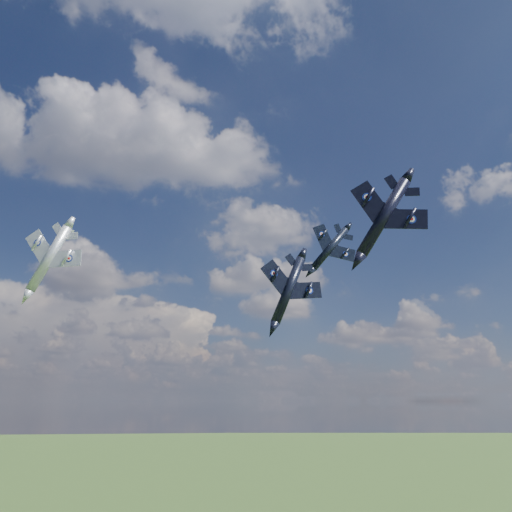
{
  "coord_description": "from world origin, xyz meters",
  "views": [
    {
      "loc": [
        -6.83,
        -56.25,
        60.92
      ],
      "look_at": [
        2.5,
        17.37,
        82.58
      ],
      "focal_mm": 35.0,
      "sensor_mm": 36.0,
      "label": 1
    }
  ],
  "objects": [
    {
      "name": "jet_left_silver",
      "position": [
        -30.32,
        24.77,
        83.13
      ],
      "size": [
        15.36,
        18.47,
        8.1
      ],
      "primitive_type": null,
      "rotation": [
        0.0,
        0.46,
        -0.24
      ],
      "color": "#AFB3BA"
    },
    {
      "name": "jet_lead_navy",
      "position": [
        8.4,
        21.89,
        78.37
      ],
      "size": [
        13.58,
        17.35,
        7.61
      ],
      "primitive_type": null,
      "rotation": [
        0.0,
        0.4,
        0.1
      ],
      "color": "black"
    },
    {
      "name": "jet_high_navy",
      "position": [
        16.8,
        26.1,
        86.96
      ],
      "size": [
        9.32,
        13.63,
        8.44
      ],
      "primitive_type": null,
      "rotation": [
        0.0,
        0.7,
        0.0
      ],
      "color": "black"
    },
    {
      "name": "jet_right_navy",
      "position": [
        15.11,
        -3.31,
        81.84
      ],
      "size": [
        14.26,
        16.99,
        8.16
      ],
      "primitive_type": null,
      "rotation": [
        0.0,
        0.57,
        -0.3
      ],
      "color": "black"
    }
  ]
}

